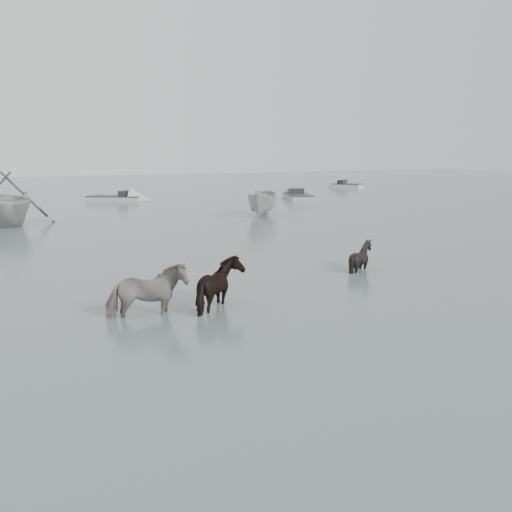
# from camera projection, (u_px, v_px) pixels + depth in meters

# --- Properties ---
(ground) EXTENTS (140.00, 140.00, 0.00)m
(ground) POSITION_uv_depth(u_px,v_px,m) (266.00, 295.00, 14.42)
(ground) COLOR #556561
(ground) RESTS_ON ground
(pony_pinto) EXTENTS (1.80, 0.90, 1.49)m
(pony_pinto) POSITION_uv_depth(u_px,v_px,m) (146.00, 283.00, 12.48)
(pony_pinto) COLOR black
(pony_pinto) RESTS_ON ground
(pony_dark) EXTENTS (1.59, 1.72, 1.42)m
(pony_dark) POSITION_uv_depth(u_px,v_px,m) (221.00, 278.00, 13.14)
(pony_dark) COLOR black
(pony_dark) RESTS_ON ground
(pony_black) EXTENTS (1.31, 1.20, 1.27)m
(pony_black) POSITION_uv_depth(u_px,v_px,m) (361.00, 249.00, 17.35)
(pony_black) COLOR black
(pony_black) RESTS_ON ground
(rowboat_trail) EXTENTS (4.87, 5.53, 2.75)m
(rowboat_trail) POSITION_uv_depth(u_px,v_px,m) (7.00, 196.00, 27.65)
(rowboat_trail) COLOR #A6A8A6
(rowboat_trail) RESTS_ON ground
(boat_small) EXTENTS (3.42, 4.09, 1.52)m
(boat_small) POSITION_uv_depth(u_px,v_px,m) (263.00, 202.00, 31.61)
(boat_small) COLOR #A8A8A4
(boat_small) RESTS_ON ground
(skiff_port) EXTENTS (3.08, 5.72, 0.75)m
(skiff_port) POSITION_uv_depth(u_px,v_px,m) (298.00, 194.00, 41.79)
(skiff_port) COLOR #9EA09E
(skiff_port) RESTS_ON ground
(skiff_mid) EXTENTS (5.35, 4.09, 0.75)m
(skiff_mid) POSITION_uv_depth(u_px,v_px,m) (115.00, 196.00, 40.33)
(skiff_mid) COLOR #B0B3B1
(skiff_mid) RESTS_ON ground
(skiff_star) EXTENTS (3.57, 4.12, 0.75)m
(skiff_star) POSITION_uv_depth(u_px,v_px,m) (347.00, 184.00, 54.30)
(skiff_star) COLOR silver
(skiff_star) RESTS_ON ground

